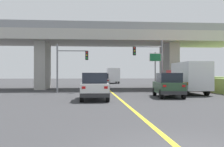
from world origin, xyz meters
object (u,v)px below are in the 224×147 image
Objects in this scene: suv_lead at (94,86)px; box_truck at (188,77)px; traffic_signal_farside at (69,62)px; semi_truck_distant at (113,75)px; traffic_signal_nearside at (152,59)px; sedan_oncoming at (102,80)px; suv_crossing at (168,85)px; highway_sign at (155,62)px.

suv_lead is 0.68× the size of box_truck.
semi_truck_distant is (7.05, 27.63, -1.57)m from traffic_signal_farside.
traffic_signal_nearside is at bearing -85.66° from semi_truck_distant.
sedan_oncoming is 0.60× the size of semi_truck_distant.
highway_sign is at bearing 86.45° from suv_crossing.
traffic_signal_farside is at bearing -174.49° from traffic_signal_nearside.
sedan_oncoming is at bearing -100.53° from semi_truck_distant.
box_truck is (9.23, 5.26, 0.59)m from suv_lead.
semi_truck_distant is (-1.68, 33.88, 0.64)m from suv_crossing.
traffic_signal_farside reaches higher than highway_sign.
suv_lead is at bearing -150.32° from box_truck.
semi_truck_distant is at bearing 82.79° from suv_lead.
suv_crossing is 0.97× the size of highway_sign.
traffic_signal_nearside reaches higher than semi_truck_distant.
suv_crossing is 18.03m from sedan_oncoming.
traffic_signal_nearside is 1.12× the size of traffic_signal_farside.
highway_sign is at bearing 70.69° from traffic_signal_nearside.
semi_truck_distant is at bearing 94.34° from traffic_signal_nearside.
traffic_signal_farside is 11.16m from highway_sign.
suv_lead is 0.91× the size of traffic_signal_farside.
traffic_signal_farside is at bearing -109.68° from sedan_oncoming.
suv_lead and suv_crossing have the same top height.
traffic_signal_nearside is 0.77× the size of semi_truck_distant.
box_truck is 1.34× the size of traffic_signal_farside.
traffic_signal_nearside reaches higher than suv_crossing.
suv_lead is 1.04× the size of sedan_oncoming.
traffic_signal_nearside reaches higher than traffic_signal_farside.
box_truck is (3.04, 3.54, 0.59)m from suv_crossing.
suv_crossing is at bearing 15.54° from suv_lead.
suv_lead is at bearing -159.63° from suv_crossing.
suv_crossing is 10.95m from highway_sign.
traffic_signal_farside reaches higher than box_truck.
suv_lead is 1.02× the size of suv_crossing.
suv_lead is 8.66m from traffic_signal_farside.
suv_lead is 11.30m from traffic_signal_nearside.
suv_crossing is 0.67× the size of box_truck.
sedan_oncoming is 0.87× the size of traffic_signal_farside.
semi_truck_distant is (4.50, 35.60, 0.64)m from suv_lead.
sedan_oncoming is (-4.75, 17.40, 0.00)m from suv_crossing.
suv_lead is 10.64m from box_truck.
traffic_signal_nearside is (6.54, 8.85, 2.59)m from suv_lead.
suv_crossing is at bearing -92.81° from traffic_signal_nearside.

